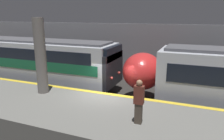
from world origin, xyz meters
TOP-DOWN VIEW (x-y plane):
  - ground_plane at (0.00, 0.00)m, footprint 120.00×120.00m
  - platform at (0.00, -2.24)m, footprint 40.00×4.48m
  - station_rear_barrier at (0.00, 6.37)m, footprint 50.00×0.15m
  - support_pillar_near at (-3.24, -1.22)m, footprint 0.59×0.59m
  - train_boxy at (-7.55, 2.39)m, footprint 14.49×3.06m
  - person_waiting at (2.60, -2.74)m, footprint 0.38×0.24m

SIDE VIEW (x-z plane):
  - ground_plane at x=0.00m, z-range 0.00..0.00m
  - platform at x=0.00m, z-range 0.00..1.13m
  - train_boxy at x=-7.55m, z-range 0.06..3.61m
  - person_waiting at x=2.60m, z-range 1.18..2.98m
  - station_rear_barrier at x=0.00m, z-range 0.00..4.64m
  - support_pillar_near at x=-3.24m, z-range 1.12..5.19m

